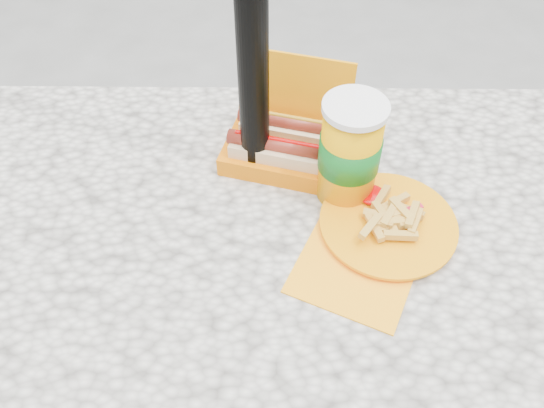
{
  "coord_description": "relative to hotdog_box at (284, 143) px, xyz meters",
  "views": [
    {
      "loc": [
        0.04,
        -0.59,
        1.5
      ],
      "look_at": [
        0.03,
        0.03,
        0.8
      ],
      "focal_mm": 38.0,
      "sensor_mm": 36.0,
      "label": 1
    }
  ],
  "objects": [
    {
      "name": "fries_plate",
      "position": [
        0.17,
        -0.17,
        -0.03
      ],
      "size": [
        0.29,
        0.32,
        0.05
      ],
      "rotation": [
        0.0,
        0.0,
        -0.33
      ],
      "color": "#FF9E13",
      "rests_on": "picnic_table"
    },
    {
      "name": "hotdog_box",
      "position": [
        0.0,
        0.0,
        0.0
      ],
      "size": [
        0.24,
        0.21,
        0.17
      ],
      "rotation": [
        0.0,
        0.0,
        -0.26
      ],
      "color": "orange",
      "rests_on": "picnic_table"
    },
    {
      "name": "soda_cup",
      "position": [
        0.11,
        -0.09,
        0.06
      ],
      "size": [
        0.1,
        0.1,
        0.2
      ],
      "rotation": [
        0.0,
        0.0,
        -0.22
      ],
      "color": "#EC9B00",
      "rests_on": "picnic_table"
    },
    {
      "name": "picnic_table",
      "position": [
        -0.05,
        -0.19,
        -0.15
      ],
      "size": [
        1.2,
        0.8,
        0.75
      ],
      "color": "beige",
      "rests_on": "ground"
    }
  ]
}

